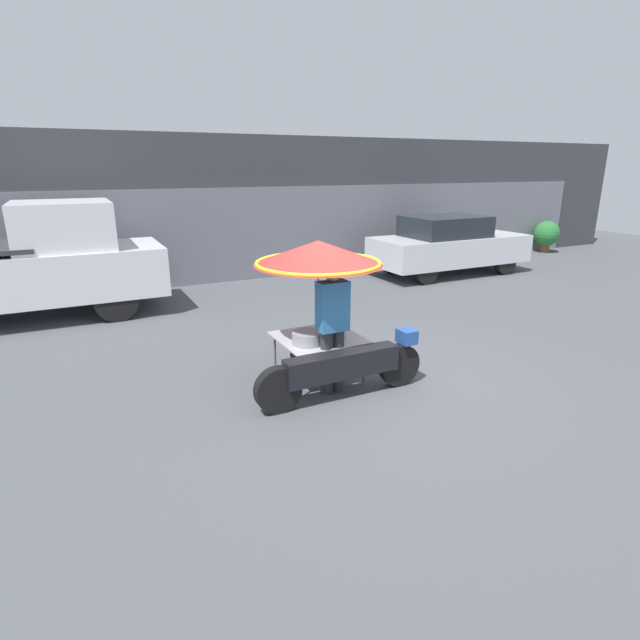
# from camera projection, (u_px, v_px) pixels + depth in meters

# --- Properties ---
(ground_plane) EXTENTS (36.00, 36.00, 0.00)m
(ground_plane) POSITION_uv_depth(u_px,v_px,m) (370.00, 381.00, 6.70)
(ground_plane) COLOR #4C4F54
(shopfront_building) EXTENTS (28.00, 2.06, 3.50)m
(shopfront_building) POSITION_uv_depth(u_px,v_px,m) (211.00, 208.00, 12.84)
(shopfront_building) COLOR #38383D
(shopfront_building) RESTS_ON ground
(vendor_motorcycle_cart) EXTENTS (2.27, 1.65, 1.88)m
(vendor_motorcycle_cart) POSITION_uv_depth(u_px,v_px,m) (322.00, 281.00, 6.31)
(vendor_motorcycle_cart) COLOR black
(vendor_motorcycle_cart) RESTS_ON ground
(vendor_person) EXTENTS (0.38, 0.22, 1.67)m
(vendor_person) POSITION_uv_depth(u_px,v_px,m) (332.00, 321.00, 6.15)
(vendor_person) COLOR #2D2D33
(vendor_person) RESTS_ON ground
(parked_car) EXTENTS (4.21, 1.69, 1.54)m
(parked_car) POSITION_uv_depth(u_px,v_px,m) (448.00, 245.00, 13.13)
(parked_car) COLOR black
(parked_car) RESTS_ON ground
(pickup_truck) EXTENTS (4.93, 1.86, 2.15)m
(pickup_truck) POSITION_uv_depth(u_px,v_px,m) (29.00, 265.00, 9.15)
(pickup_truck) COLOR black
(pickup_truck) RESTS_ON ground
(potted_plant) EXTENTS (0.83, 0.83, 1.04)m
(potted_plant) POSITION_uv_depth(u_px,v_px,m) (546.00, 234.00, 16.56)
(potted_plant) COLOR brown
(potted_plant) RESTS_ON ground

